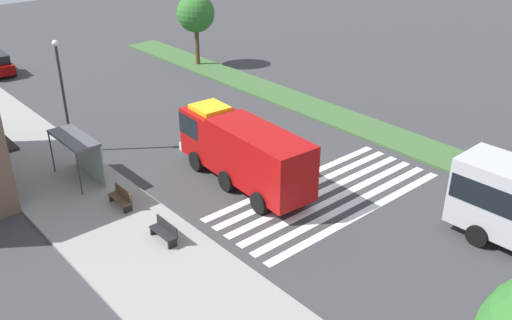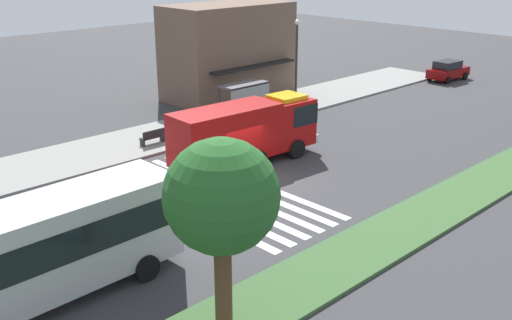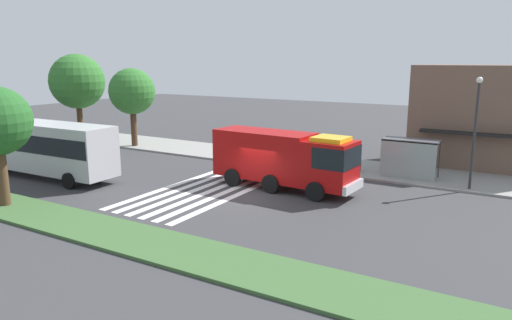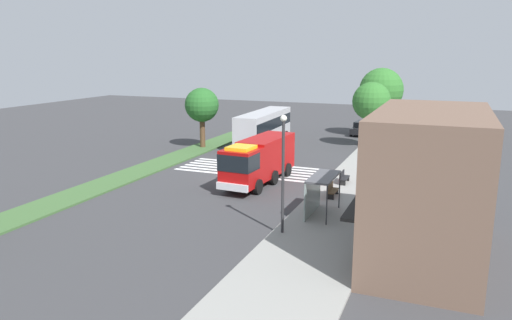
# 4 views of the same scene
# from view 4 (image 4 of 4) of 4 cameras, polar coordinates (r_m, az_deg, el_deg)

# --- Properties ---
(ground_plane) EXTENTS (120.00, 120.00, 0.00)m
(ground_plane) POSITION_cam_4_polar(r_m,az_deg,el_deg) (39.73, -2.14, -1.99)
(ground_plane) COLOR #38383A
(sidewalk) EXTENTS (60.00, 5.46, 0.14)m
(sidewalk) POSITION_cam_4_polar(r_m,az_deg,el_deg) (36.98, 11.69, -3.24)
(sidewalk) COLOR gray
(sidewalk) RESTS_ON ground_plane
(median_strip) EXTENTS (60.00, 3.00, 0.14)m
(median_strip) POSITION_cam_4_polar(r_m,az_deg,el_deg) (43.73, -12.28, -0.83)
(median_strip) COLOR #3D6033
(median_strip) RESTS_ON ground_plane
(crosswalk) EXTENTS (4.95, 12.46, 0.01)m
(crosswalk) POSITION_cam_4_polar(r_m,az_deg,el_deg) (42.22, -0.60, -1.11)
(crosswalk) COLOR silver
(crosswalk) RESTS_ON ground_plane
(fire_truck) EXTENTS (9.16, 3.11, 3.46)m
(fire_truck) POSITION_cam_4_polar(r_m,az_deg,el_deg) (37.19, 0.23, 0.11)
(fire_truck) COLOR #A50C0C
(fire_truck) RESTS_ON ground_plane
(parked_car_west) EXTENTS (4.84, 2.27, 1.65)m
(parked_car_west) POSITION_cam_4_polar(r_m,az_deg,el_deg) (61.35, 12.29, 3.69)
(parked_car_west) COLOR black
(parked_car_west) RESTS_ON ground_plane
(transit_bus) EXTENTS (11.68, 3.07, 3.63)m
(transit_bus) POSITION_cam_4_polar(r_m,az_deg,el_deg) (53.22, 0.92, 4.08)
(transit_bus) COLOR #B2B2B7
(transit_bus) RESTS_ON ground_plane
(bus_stop_shelter) EXTENTS (3.50, 1.40, 2.46)m
(bus_stop_shelter) POSITION_cam_4_polar(r_m,az_deg,el_deg) (30.10, 7.26, -3.11)
(bus_stop_shelter) COLOR #4C4C51
(bus_stop_shelter) RESTS_ON sidewalk
(bench_near_shelter) EXTENTS (1.60, 0.50, 0.90)m
(bench_near_shelter) POSITION_cam_4_polar(r_m,az_deg,el_deg) (34.19, 8.89, -3.51)
(bench_near_shelter) COLOR #4C3823
(bench_near_shelter) RESTS_ON sidewalk
(bench_west_of_shelter) EXTENTS (1.60, 0.50, 0.90)m
(bench_west_of_shelter) POSITION_cam_4_polar(r_m,az_deg,el_deg) (37.85, 10.22, -2.00)
(bench_west_of_shelter) COLOR black
(bench_west_of_shelter) RESTS_ON sidewalk
(street_lamp) EXTENTS (0.36, 0.36, 6.55)m
(street_lamp) POSITION_cam_4_polar(r_m,az_deg,el_deg) (26.29, 3.19, -0.60)
(street_lamp) COLOR #2D2D30
(street_lamp) RESTS_ON sidewalk
(storefront_building) EXTENTS (10.22, 5.91, 7.27)m
(storefront_building) POSITION_cam_4_polar(r_m,az_deg,el_deg) (24.95, 19.43, -2.84)
(storefront_building) COLOR brown
(storefront_building) RESTS_ON ground_plane
(sidewalk_tree_far_west) EXTENTS (5.12, 5.12, 8.05)m
(sidewalk_tree_far_west) POSITION_cam_4_polar(r_m,az_deg,el_deg) (59.51, 14.44, 7.92)
(sidewalk_tree_far_west) COLOR #47301E
(sidewalk_tree_far_west) RESTS_ON sidewalk
(sidewalk_tree_west) EXTENTS (3.99, 3.99, 6.80)m
(sidewalk_tree_west) POSITION_cam_4_polar(r_m,az_deg,el_deg) (52.63, 13.36, 6.66)
(sidewalk_tree_west) COLOR #47301E
(sidewalk_tree_west) RESTS_ON sidewalk
(median_tree_far_west) EXTENTS (3.54, 3.54, 6.22)m
(median_tree_far_west) POSITION_cam_4_polar(r_m,az_deg,el_deg) (51.30, -6.35, 6.36)
(median_tree_far_west) COLOR #513823
(median_tree_far_west) RESTS_ON median_strip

